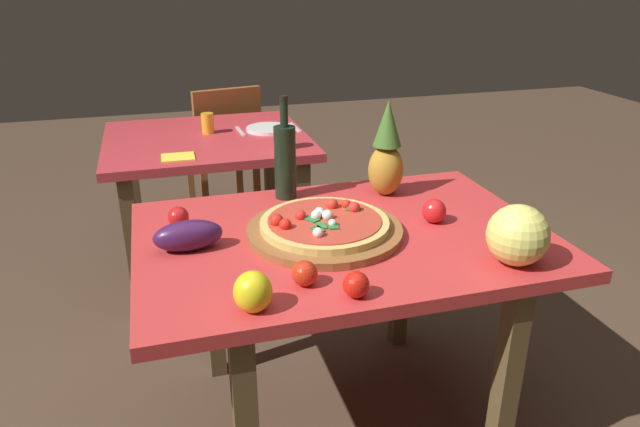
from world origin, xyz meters
TOP-DOWN VIEW (x-y plane):
  - ground_plane at (0.00, 0.00)m, footprint 10.00×10.00m
  - display_table at (0.00, 0.00)m, footprint 1.26×0.87m
  - background_table at (-0.29, 1.23)m, footprint 0.96×0.86m
  - dining_chair at (-0.13, 1.89)m, footprint 0.47×0.47m
  - pizza_board at (-0.06, 0.01)m, footprint 0.48×0.48m
  - pizza at (-0.06, 0.01)m, footprint 0.40×0.40m
  - wine_bottle at (-0.10, 0.35)m, footprint 0.08×0.08m
  - pineapple_left at (0.25, 0.28)m, footprint 0.12×0.12m
  - melon at (0.40, -0.32)m, footprint 0.17×0.17m
  - bell_pepper at (-0.34, -0.35)m, footprint 0.09×0.09m
  - eggplant at (-0.47, 0.02)m, footprint 0.20×0.10m
  - tomato_at_corner at (-0.09, -0.36)m, footprint 0.07×0.07m
  - tomato_near_board at (-0.19, -0.27)m, footprint 0.07×0.07m
  - tomato_by_bottle at (-0.48, 0.19)m, footprint 0.07×0.07m
  - tomato_beside_pepper at (0.31, -0.00)m, footprint 0.08×0.08m
  - drinking_glass_juice at (-0.27, 1.29)m, footprint 0.06×0.06m
  - drinking_glass_water at (0.03, 0.94)m, footprint 0.07×0.07m
  - dinner_plate at (0.02, 1.26)m, footprint 0.22×0.22m
  - fork_utensil at (-0.12, 1.26)m, footprint 0.03×0.18m
  - knife_utensil at (0.16, 1.26)m, footprint 0.02×0.18m
  - napkin_folded at (-0.44, 0.93)m, footprint 0.14×0.12m

SIDE VIEW (x-z plane):
  - ground_plane at x=0.00m, z-range 0.00..0.00m
  - dining_chair at x=-0.13m, z-range 0.06..0.91m
  - background_table at x=-0.29m, z-range 0.26..0.99m
  - display_table at x=0.00m, z-range 0.28..1.01m
  - napkin_folded at x=-0.44m, z-range 0.73..0.74m
  - fork_utensil at x=-0.12m, z-range 0.73..0.74m
  - knife_utensil at x=0.16m, z-range 0.73..0.74m
  - dinner_plate at x=0.02m, z-range 0.73..0.75m
  - pizza_board at x=-0.06m, z-range 0.73..0.76m
  - tomato_by_bottle at x=-0.48m, z-range 0.73..0.80m
  - tomato_near_board at x=-0.19m, z-range 0.73..0.80m
  - tomato_at_corner at x=-0.09m, z-range 0.73..0.80m
  - tomato_beside_pepper at x=0.31m, z-range 0.73..0.81m
  - pizza at x=-0.06m, z-range 0.74..0.80m
  - eggplant at x=-0.47m, z-range 0.73..0.82m
  - bell_pepper at x=-0.34m, z-range 0.73..0.83m
  - drinking_glass_juice at x=-0.27m, z-range 0.73..0.83m
  - drinking_glass_water at x=0.03m, z-range 0.73..0.84m
  - melon at x=0.40m, z-range 0.73..0.90m
  - wine_bottle at x=-0.10m, z-range 0.69..1.05m
  - pineapple_left at x=0.25m, z-range 0.71..1.06m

